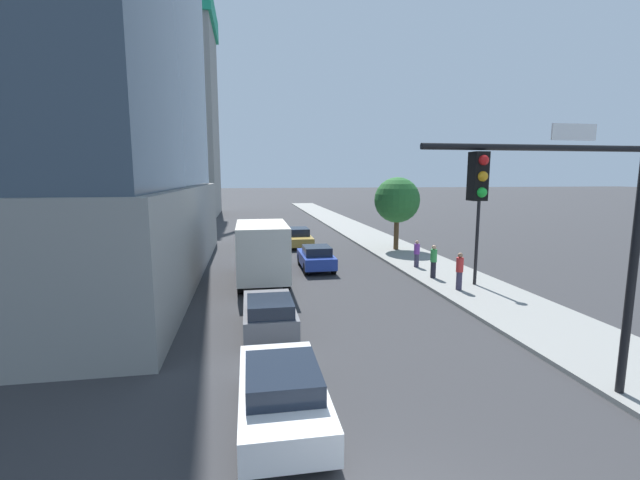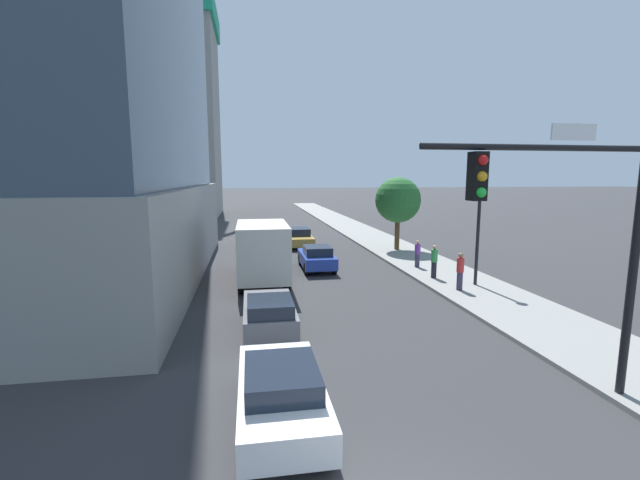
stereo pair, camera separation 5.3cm
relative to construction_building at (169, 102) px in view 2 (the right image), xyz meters
name	(u,v)px [view 2 (the right image)]	position (x,y,z in m)	size (l,w,h in m)	color
sidewalk	(422,262)	(21.38, -38.55, -15.63)	(4.21, 120.00, 0.15)	gray
construction_building	(169,102)	(0.00, 0.00, 0.00)	(17.01, 17.51, 37.83)	gray
traffic_light_pole	(572,214)	(17.89, -55.05, -11.05)	(5.60, 0.48, 6.59)	black
street_lamp	(479,215)	(21.70, -44.51, -12.08)	(0.44, 0.44, 5.23)	black
street_tree	(398,200)	(21.35, -33.95, -11.92)	(3.32, 3.32, 5.32)	brown
car_white	(281,392)	(11.22, -54.72, -14.97)	(1.88, 4.34, 1.44)	silver
car_gold	(300,237)	(14.50, -30.53, -14.99)	(1.82, 4.59, 1.45)	#AD8938
car_blue	(317,257)	(14.50, -39.16, -14.97)	(1.82, 4.04, 1.46)	#233D9E
car_gray	(269,313)	(11.22, -49.03, -14.98)	(1.79, 4.01, 1.44)	slate
box_truck	(262,249)	(11.22, -41.67, -13.93)	(2.48, 6.85, 3.19)	#1E4799
pedestrian_purple_shirt	(417,254)	(20.43, -40.11, -14.74)	(0.34, 0.34, 1.60)	#38334C
pedestrian_green_shirt	(434,261)	(20.24, -42.84, -14.65)	(0.34, 0.34, 1.77)	black
pedestrian_red_shirt	(460,271)	(20.42, -45.33, -14.63)	(0.34, 0.34, 1.80)	#38334C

